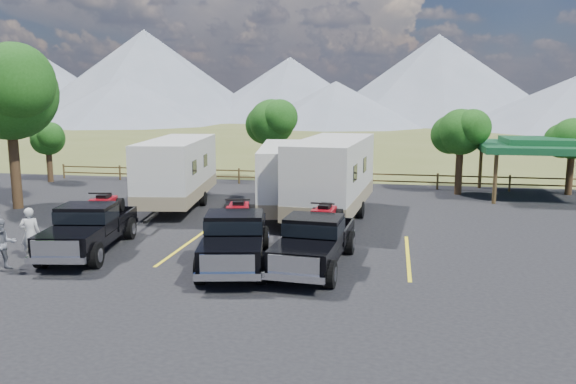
% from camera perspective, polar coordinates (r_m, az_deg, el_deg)
% --- Properties ---
extents(ground, '(320.00, 320.00, 0.00)m').
position_cam_1_polar(ground, '(16.78, -8.82, -9.32)').
color(ground, '#535C27').
rests_on(ground, ground).
extents(asphalt_lot, '(44.00, 34.00, 0.04)m').
position_cam_1_polar(asphalt_lot, '(19.49, -5.88, -6.47)').
color(asphalt_lot, black).
rests_on(asphalt_lot, ground).
extents(stall_lines, '(12.12, 5.50, 0.01)m').
position_cam_1_polar(stall_lines, '(20.41, -5.09, -5.64)').
color(stall_lines, yellow).
rests_on(stall_lines, asphalt_lot).
extents(tree_big_nw, '(5.54, 5.18, 7.84)m').
position_cam_1_polar(tree_big_nw, '(29.92, -26.54, 9.03)').
color(tree_big_nw, '#321E13').
rests_on(tree_big_nw, ground).
extents(tree_ne_a, '(3.11, 2.92, 4.76)m').
position_cam_1_polar(tree_ne_a, '(32.20, 17.10, 5.83)').
color(tree_ne_a, '#321E13').
rests_on(tree_ne_a, ground).
extents(tree_ne_b, '(2.77, 2.59, 4.27)m').
position_cam_1_polar(tree_ne_b, '(34.38, 26.91, 4.84)').
color(tree_ne_b, '#321E13').
rests_on(tree_ne_b, ground).
extents(tree_north, '(3.46, 3.24, 5.25)m').
position_cam_1_polar(tree_north, '(34.78, -1.70, 7.09)').
color(tree_north, '#321E13').
rests_on(tree_north, ground).
extents(tree_nw_small, '(2.59, 2.43, 3.85)m').
position_cam_1_polar(tree_nw_small, '(38.54, -23.23, 5.01)').
color(tree_nw_small, '#321E13').
rests_on(tree_nw_small, ground).
extents(rail_fence, '(36.12, 0.12, 1.00)m').
position_cam_1_polar(rail_fence, '(33.94, 4.80, 1.52)').
color(rail_fence, '#503E22').
rests_on(rail_fence, ground).
extents(pavilion, '(6.20, 6.20, 3.22)m').
position_cam_1_polar(pavilion, '(32.93, 24.04, 4.28)').
color(pavilion, '#503E22').
rests_on(pavilion, ground).
extents(mountain_range, '(209.00, 71.00, 20.00)m').
position_cam_1_polar(mountain_range, '(121.62, 4.57, 10.88)').
color(mountain_range, slate).
rests_on(mountain_range, ground).
extents(rig_left, '(2.74, 5.93, 1.91)m').
position_cam_1_polar(rig_left, '(20.85, -19.47, -3.25)').
color(rig_left, black).
rests_on(rig_left, asphalt_lot).
extents(rig_center, '(2.97, 6.07, 1.94)m').
position_cam_1_polar(rig_center, '(18.27, -5.35, -4.46)').
color(rig_center, black).
rests_on(rig_center, asphalt_lot).
extents(rig_right, '(2.31, 5.72, 1.87)m').
position_cam_1_polar(rig_right, '(17.98, 2.80, -4.77)').
color(rig_right, black).
rests_on(rig_right, asphalt_lot).
extents(trailer_left, '(3.58, 9.64, 3.33)m').
position_cam_1_polar(trailer_left, '(27.92, -11.15, 2.03)').
color(trailer_left, silver).
rests_on(trailer_left, asphalt_lot).
extents(trailer_center, '(3.51, 9.18, 3.17)m').
position_cam_1_polar(trailer_center, '(25.72, -0.06, 1.38)').
color(trailer_center, silver).
rests_on(trailer_center, asphalt_lot).
extents(trailer_right, '(3.30, 10.22, 3.54)m').
position_cam_1_polar(trailer_right, '(24.90, 4.53, 1.51)').
color(trailer_right, silver).
rests_on(trailer_right, asphalt_lot).
extents(person_a, '(0.76, 0.63, 1.78)m').
position_cam_1_polar(person_a, '(20.53, -24.72, -3.88)').
color(person_a, silver).
rests_on(person_a, asphalt_lot).
extents(person_b, '(0.99, 1.01, 1.64)m').
position_cam_1_polar(person_b, '(19.75, -26.99, -4.77)').
color(person_b, slate).
rests_on(person_b, asphalt_lot).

